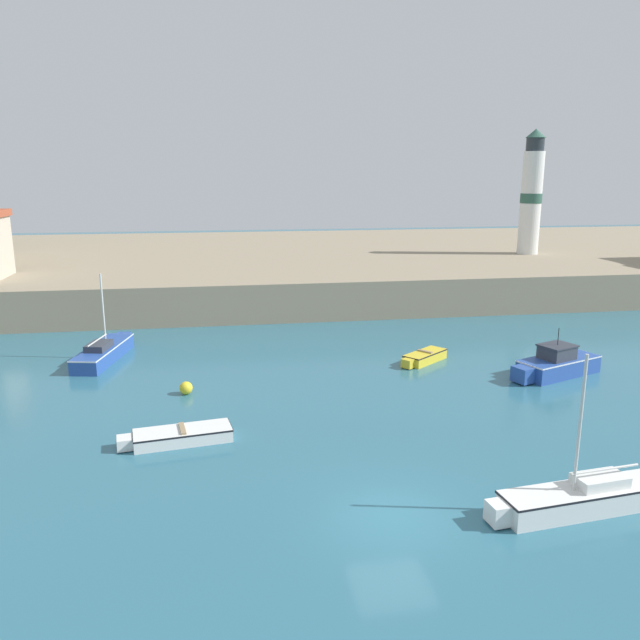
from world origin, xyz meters
TOP-DOWN VIEW (x-y plane):
  - ground_plane at (0.00, 0.00)m, footprint 200.00×200.00m
  - quay_seawall at (0.00, 45.64)m, footprint 120.00×40.00m
  - dinghy_yellow_0 at (6.07, 15.29)m, footprint 3.16×2.74m
  - dinghy_white_1 at (-6.84, 6.55)m, footprint 4.49×1.91m
  - sailboat_white_2 at (5.91, -0.68)m, footprint 6.14×1.89m
  - sailboat_blue_3 at (-11.70, 18.60)m, footprint 2.65×6.62m
  - motorboat_blue_4 at (12.15, 11.95)m, footprint 5.49×3.31m
  - mooring_buoy at (-6.85, 12.08)m, footprint 0.63×0.63m
  - lighthouse at (24.00, 38.74)m, footprint 1.98×1.98m

SIDE VIEW (x-z plane):
  - ground_plane at x=0.00m, z-range 0.00..0.00m
  - dinghy_white_1 at x=-6.84m, z-range -0.01..0.59m
  - dinghy_yellow_0 at x=6.07m, z-range -0.01..0.63m
  - mooring_buoy at x=-6.85m, z-range 0.00..0.63m
  - sailboat_white_2 at x=5.91m, z-range -2.11..3.05m
  - sailboat_blue_3 at x=-11.70m, z-range -1.95..2.94m
  - motorboat_blue_4 at x=12.15m, z-range -0.67..1.90m
  - quay_seawall at x=0.00m, z-range 0.00..2.81m
  - lighthouse at x=24.00m, z-range 2.62..14.08m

